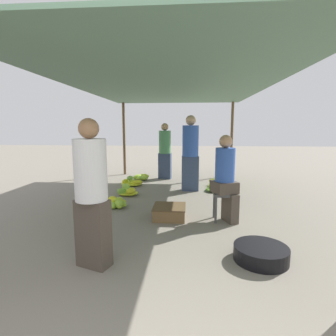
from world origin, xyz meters
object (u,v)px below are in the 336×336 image
at_px(shopper_walking_mid, 190,152).
at_px(banana_pile_left_2, 131,182).
at_px(banana_pile_left_1, 141,177).
at_px(banana_pile_left_3, 116,203).
at_px(crate_near, 169,212).
at_px(stool, 224,198).
at_px(vendor_foreground, 92,192).
at_px(vendor_seated, 226,177).
at_px(banana_pile_left_0, 127,191).
at_px(shopper_walking_far, 165,150).
at_px(banana_pile_right_0, 215,188).
at_px(basin_black, 261,253).
at_px(banana_pile_right_1, 218,183).

bearing_deg(shopper_walking_mid, banana_pile_left_2, 164.53).
height_order(banana_pile_left_1, banana_pile_left_3, banana_pile_left_3).
height_order(crate_near, shopper_walking_mid, shopper_walking_mid).
bearing_deg(banana_pile_left_3, shopper_walking_mid, 45.53).
distance_m(stool, banana_pile_left_3, 2.02).
distance_m(banana_pile_left_1, banana_pile_left_2, 0.76).
relative_size(vendor_foreground, banana_pile_left_3, 2.90).
distance_m(banana_pile_left_1, crate_near, 3.29).
xyz_separation_m(vendor_seated, banana_pile_left_0, (-1.91, 1.45, -0.62)).
distance_m(banana_pile_left_2, crate_near, 2.64).
bearing_deg(stool, banana_pile_left_1, 120.64).
height_order(banana_pile_left_3, shopper_walking_far, shopper_walking_far).
bearing_deg(crate_near, banana_pile_left_1, 108.01).
bearing_deg(shopper_walking_far, crate_near, -83.72).
bearing_deg(banana_pile_left_0, vendor_seated, -37.29).
xyz_separation_m(banana_pile_left_1, banana_pile_right_0, (1.96, -1.22, 0.00)).
height_order(shopper_walking_mid, shopper_walking_far, shopper_walking_mid).
distance_m(vendor_foreground, banana_pile_left_2, 4.02).
xyz_separation_m(basin_black, banana_pile_left_0, (-2.14, 2.71, 0.01)).
xyz_separation_m(basin_black, banana_pile_left_3, (-2.16, 1.85, -0.02)).
relative_size(banana_pile_right_1, crate_near, 1.07).
height_order(stool, crate_near, stool).
distance_m(banana_pile_left_1, shopper_walking_mid, 1.98).
relative_size(vendor_seated, banana_pile_left_0, 2.41).
relative_size(vendor_foreground, crate_near, 2.98).
xyz_separation_m(banana_pile_left_2, banana_pile_right_0, (2.09, -0.46, -0.01)).
height_order(banana_pile_left_0, banana_pile_right_1, banana_pile_right_1).
height_order(banana_pile_left_1, banana_pile_right_0, banana_pile_right_0).
bearing_deg(basin_black, shopper_walking_mid, 103.14).
relative_size(banana_pile_left_3, banana_pile_right_1, 0.96).
xyz_separation_m(banana_pile_left_3, crate_near, (1.05, -0.54, 0.04)).
xyz_separation_m(banana_pile_left_2, crate_near, (1.15, -2.38, 0.03)).
relative_size(stool, banana_pile_left_3, 0.85).
height_order(vendor_foreground, stool, vendor_foreground).
xyz_separation_m(vendor_foreground, basin_black, (1.81, 0.24, -0.73)).
relative_size(vendor_seated, banana_pile_left_2, 2.31).
height_order(banana_pile_right_0, crate_near, crate_near).
height_order(banana_pile_left_3, shopper_walking_mid, shopper_walking_mid).
bearing_deg(basin_black, banana_pile_left_1, 115.63).
relative_size(basin_black, banana_pile_left_2, 1.01).
bearing_deg(basin_black, crate_near, 130.37).
bearing_deg(banana_pile_right_0, vendor_seated, -91.65).
height_order(vendor_seated, banana_pile_left_3, vendor_seated).
bearing_deg(stool, banana_pile_left_2, 129.78).
xyz_separation_m(banana_pile_left_2, shopper_walking_far, (0.78, 0.99, 0.75)).
bearing_deg(banana_pile_right_0, banana_pile_left_3, -145.37).
xyz_separation_m(banana_pile_left_0, crate_near, (1.03, -1.40, 0.01)).
xyz_separation_m(vendor_foreground, banana_pile_left_2, (-0.46, 3.92, -0.73)).
xyz_separation_m(vendor_foreground, crate_near, (0.70, 1.55, -0.71)).
height_order(vendor_foreground, shopper_walking_mid, shopper_walking_mid).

